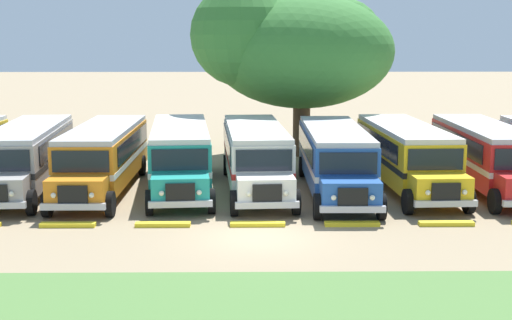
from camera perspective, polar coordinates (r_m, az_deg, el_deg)
ground_plane at (r=24.73m, az=0.18°, el=-6.15°), size 220.00×220.00×0.00m
parked_bus_slot_1 at (r=33.55m, az=-17.81°, el=0.43°), size 3.36×10.94×2.82m
parked_bus_slot_2 at (r=32.53m, az=-12.08°, el=0.40°), size 2.70×10.84×2.82m
parked_bus_slot_3 at (r=32.36m, az=-6.07°, el=0.52°), size 3.53×10.97×2.82m
parked_bus_slot_4 at (r=32.04m, az=-0.03°, el=0.48°), size 3.26×10.92×2.82m
parked_bus_slot_5 at (r=31.62m, az=6.32°, el=0.29°), size 2.74×10.85×2.82m
parked_bus_slot_6 at (r=32.98m, az=11.88°, el=0.54°), size 3.10×10.89×2.82m
parked_bus_slot_7 at (r=33.92m, az=17.88°, el=0.53°), size 2.71×10.84×2.82m
curb_wheelstop_2 at (r=26.84m, az=-14.79°, el=-5.02°), size 2.00×0.36×0.15m
curb_wheelstop_3 at (r=26.22m, az=-7.44°, el=-5.13°), size 2.00×0.36×0.15m
curb_wheelstop_4 at (r=26.04m, az=0.13°, el=-5.14°), size 2.00×0.36×0.15m
curb_wheelstop_5 at (r=26.32m, az=7.68°, el=-5.07°), size 2.00×0.36×0.15m
curb_wheelstop_6 at (r=27.03m, az=14.95°, el=-4.92°), size 2.00×0.36×0.15m
broad_shade_tree at (r=40.83m, az=3.19°, el=8.96°), size 11.36×10.10×9.66m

